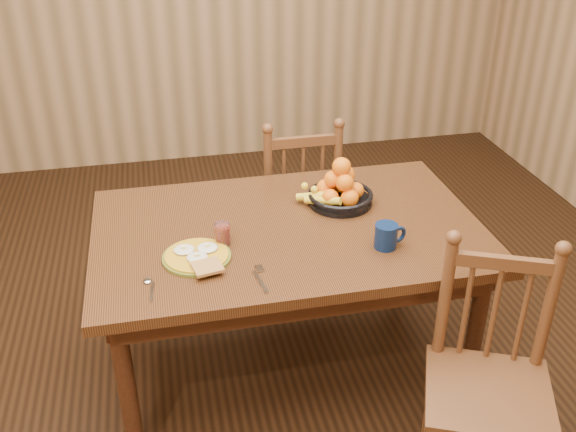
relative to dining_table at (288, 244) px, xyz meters
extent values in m
cube|color=black|center=(0.00, 0.00, -0.67)|extent=(4.50, 5.00, 0.01)
cube|color=black|center=(0.00, 0.00, 0.06)|extent=(1.60, 1.00, 0.04)
cube|color=black|center=(0.00, 0.42, -0.01)|extent=(1.40, 0.04, 0.10)
cube|color=black|center=(0.00, -0.42, -0.01)|extent=(1.40, 0.04, 0.10)
cube|color=black|center=(0.72, 0.00, -0.01)|extent=(0.04, 0.84, 0.10)
cube|color=black|center=(-0.72, 0.00, -0.01)|extent=(0.04, 0.84, 0.10)
cylinder|color=black|center=(-0.70, -0.40, -0.31)|extent=(0.07, 0.07, 0.70)
cylinder|color=black|center=(0.70, -0.40, -0.31)|extent=(0.07, 0.07, 0.70)
cylinder|color=black|center=(-0.70, 0.40, -0.31)|extent=(0.07, 0.07, 0.70)
cylinder|color=black|center=(0.70, 0.40, -0.31)|extent=(0.07, 0.07, 0.70)
cube|color=#542D19|center=(0.20, 0.76, -0.22)|extent=(0.44, 0.42, 0.04)
cylinder|color=#542D19|center=(0.38, 0.93, -0.45)|extent=(0.04, 0.04, 0.42)
cylinder|color=#542D19|center=(0.03, 0.93, -0.45)|extent=(0.04, 0.04, 0.42)
cylinder|color=#542D19|center=(0.38, 0.59, -0.45)|extent=(0.04, 0.04, 0.42)
cylinder|color=#542D19|center=(0.03, 0.60, -0.45)|extent=(0.04, 0.04, 0.42)
cylinder|color=#542D19|center=(0.38, 0.58, 0.04)|extent=(0.04, 0.04, 0.51)
cylinder|color=#542D19|center=(0.03, 0.58, 0.04)|extent=(0.04, 0.04, 0.51)
cylinder|color=#542D19|center=(0.20, 0.58, -0.01)|extent=(0.02, 0.02, 0.39)
cube|color=#542D19|center=(0.20, 0.58, 0.21)|extent=(0.36, 0.03, 0.05)
cube|color=#542D19|center=(0.55, -0.79, -0.22)|extent=(0.56, 0.55, 0.04)
cylinder|color=#542D19|center=(0.45, -0.56, -0.45)|extent=(0.04, 0.04, 0.42)
cylinder|color=#542D19|center=(0.78, -0.70, -0.45)|extent=(0.04, 0.04, 0.42)
cylinder|color=#542D19|center=(0.46, -0.54, 0.04)|extent=(0.04, 0.04, 0.51)
cylinder|color=#542D19|center=(0.79, -0.68, 0.04)|extent=(0.04, 0.04, 0.51)
cylinder|color=#542D19|center=(0.63, -0.61, -0.01)|extent=(0.02, 0.02, 0.39)
cube|color=#542D19|center=(0.63, -0.61, 0.21)|extent=(0.34, 0.17, 0.05)
cylinder|color=#59601E|center=(-0.39, -0.16, 0.09)|extent=(0.26, 0.26, 0.01)
cylinder|color=#C08E18|center=(-0.39, -0.16, 0.10)|extent=(0.24, 0.24, 0.01)
ellipsoid|color=silver|center=(-0.44, -0.13, 0.11)|extent=(0.08, 0.08, 0.01)
cube|color=#F2E08C|center=(-0.44, -0.13, 0.12)|extent=(0.02, 0.02, 0.01)
ellipsoid|color=silver|center=(-0.35, -0.13, 0.11)|extent=(0.08, 0.08, 0.01)
cube|color=#F2E08C|center=(-0.35, -0.13, 0.12)|extent=(0.02, 0.02, 0.01)
ellipsoid|color=silver|center=(-0.39, -0.19, 0.11)|extent=(0.08, 0.08, 0.01)
cube|color=#F2E08C|center=(-0.39, -0.19, 0.12)|extent=(0.02, 0.02, 0.01)
cube|color=brown|center=(-0.36, -0.27, 0.11)|extent=(0.12, 0.12, 0.01)
cube|color=silver|center=(-0.18, -0.37, 0.09)|extent=(0.04, 0.15, 0.00)
cube|color=silver|center=(-0.17, -0.29, 0.09)|extent=(0.03, 0.05, 0.00)
cube|color=silver|center=(-0.57, -0.35, 0.09)|extent=(0.02, 0.12, 0.00)
ellipsoid|color=silver|center=(-0.58, -0.28, 0.09)|extent=(0.03, 0.04, 0.01)
cylinder|color=#0A1A3B|center=(0.34, -0.24, 0.13)|extent=(0.09, 0.09, 0.10)
torus|color=#0A1A3B|center=(0.39, -0.24, 0.13)|extent=(0.07, 0.04, 0.07)
cylinder|color=black|center=(0.34, -0.24, 0.18)|extent=(0.08, 0.08, 0.00)
cylinder|color=silver|center=(-0.28, -0.08, 0.13)|extent=(0.06, 0.06, 0.09)
cylinder|color=maroon|center=(-0.28, -0.08, 0.12)|extent=(0.05, 0.05, 0.07)
cylinder|color=black|center=(0.27, 0.15, 0.09)|extent=(0.28, 0.28, 0.02)
torus|color=black|center=(0.27, 0.15, 0.13)|extent=(0.29, 0.29, 0.02)
cylinder|color=black|center=(0.27, 0.15, 0.09)|extent=(0.10, 0.10, 0.01)
sphere|color=orange|center=(0.34, 0.15, 0.14)|extent=(0.07, 0.07, 0.07)
sphere|color=orange|center=(0.29, 0.22, 0.14)|extent=(0.08, 0.08, 0.08)
sphere|color=orange|center=(0.21, 0.19, 0.15)|extent=(0.08, 0.08, 0.08)
sphere|color=orange|center=(0.21, 0.11, 0.14)|extent=(0.07, 0.07, 0.07)
sphere|color=orange|center=(0.29, 0.08, 0.14)|extent=(0.08, 0.08, 0.08)
sphere|color=orange|center=(0.30, 0.18, 0.21)|extent=(0.08, 0.08, 0.08)
sphere|color=orange|center=(0.23, 0.16, 0.20)|extent=(0.07, 0.07, 0.07)
sphere|color=orange|center=(0.27, 0.11, 0.21)|extent=(0.08, 0.08, 0.08)
sphere|color=orange|center=(0.27, 0.15, 0.26)|extent=(0.08, 0.08, 0.08)
cylinder|color=yellow|center=(0.18, 0.11, 0.13)|extent=(0.10, 0.17, 0.07)
cylinder|color=yellow|center=(0.16, 0.16, 0.13)|extent=(0.14, 0.15, 0.07)
camera|label=1|loc=(-0.49, -2.25, 1.43)|focal=40.00mm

